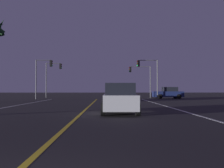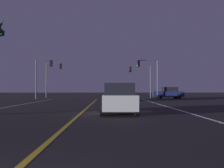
{
  "view_description": "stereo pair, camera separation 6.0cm",
  "coord_description": "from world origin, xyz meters",
  "px_view_note": "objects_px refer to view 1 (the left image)",
  "views": [
    {
      "loc": [
        1.48,
        -1.73,
        1.36
      ],
      "look_at": [
        2.06,
        29.52,
        2.06
      ],
      "focal_mm": 38.15,
      "sensor_mm": 36.0,
      "label": 1
    },
    {
      "loc": [
        1.54,
        -1.73,
        1.36
      ],
      "look_at": [
        2.06,
        29.52,
        2.06
      ],
      "focal_mm": 38.15,
      "sensor_mm": 36.0,
      "label": 2
    }
  ],
  "objects_px": {
    "traffic_light_near_left": "(44,70)",
    "traffic_light_far_right": "(140,74)",
    "car_ahead_far": "(119,94)",
    "traffic_light_far_left": "(54,72)",
    "car_crossing_side": "(168,93)",
    "car_lead_same_lane": "(119,99)",
    "traffic_light_near_right": "(148,70)"
  },
  "relations": [
    {
      "from": "car_crossing_side",
      "to": "traffic_light_near_right",
      "type": "height_order",
      "value": "traffic_light_near_right"
    },
    {
      "from": "car_lead_same_lane",
      "to": "car_crossing_side",
      "type": "bearing_deg",
      "value": -21.3
    },
    {
      "from": "traffic_light_near_left",
      "to": "traffic_light_far_right",
      "type": "distance_m",
      "value": 15.18
    },
    {
      "from": "traffic_light_far_left",
      "to": "traffic_light_near_left",
      "type": "bearing_deg",
      "value": -91.09
    },
    {
      "from": "car_ahead_far",
      "to": "traffic_light_near_right",
      "type": "distance_m",
      "value": 7.46
    },
    {
      "from": "traffic_light_near_left",
      "to": "traffic_light_far_right",
      "type": "xyz_separation_m",
      "value": [
        14.14,
        5.5,
        -0.19
      ]
    },
    {
      "from": "car_ahead_far",
      "to": "traffic_light_far_left",
      "type": "bearing_deg",
      "value": 43.47
    },
    {
      "from": "car_crossing_side",
      "to": "traffic_light_far_left",
      "type": "height_order",
      "value": "traffic_light_far_left"
    },
    {
      "from": "car_lead_same_lane",
      "to": "traffic_light_far_right",
      "type": "xyz_separation_m",
      "value": [
        4.59,
        25.14,
        3.02
      ]
    },
    {
      "from": "car_ahead_far",
      "to": "car_crossing_side",
      "type": "distance_m",
      "value": 10.02
    },
    {
      "from": "traffic_light_far_right",
      "to": "traffic_light_far_left",
      "type": "height_order",
      "value": "traffic_light_far_left"
    },
    {
      "from": "car_ahead_far",
      "to": "traffic_light_far_left",
      "type": "relative_size",
      "value": 0.76
    },
    {
      "from": "car_ahead_far",
      "to": "traffic_light_far_left",
      "type": "distance_m",
      "value": 15.03
    },
    {
      "from": "car_lead_same_lane",
      "to": "car_crossing_side",
      "type": "xyz_separation_m",
      "value": [
        8.21,
        21.06,
        0.0
      ]
    },
    {
      "from": "traffic_light_near_right",
      "to": "traffic_light_near_left",
      "type": "height_order",
      "value": "traffic_light_near_right"
    },
    {
      "from": "car_crossing_side",
      "to": "traffic_light_near_right",
      "type": "relative_size",
      "value": 0.78
    },
    {
      "from": "car_ahead_far",
      "to": "traffic_light_near_left",
      "type": "height_order",
      "value": "traffic_light_near_left"
    },
    {
      "from": "car_lead_same_lane",
      "to": "traffic_light_far_left",
      "type": "bearing_deg",
      "value": 20.61
    },
    {
      "from": "car_crossing_side",
      "to": "traffic_light_far_left",
      "type": "distance_m",
      "value": 18.43
    },
    {
      "from": "traffic_light_near_right",
      "to": "traffic_light_far_right",
      "type": "xyz_separation_m",
      "value": [
        -0.37,
        5.5,
        -0.23
      ]
    },
    {
      "from": "car_lead_same_lane",
      "to": "traffic_light_far_right",
      "type": "distance_m",
      "value": 25.73
    },
    {
      "from": "car_crossing_side",
      "to": "traffic_light_near_left",
      "type": "relative_size",
      "value": 0.78
    },
    {
      "from": "traffic_light_near_left",
      "to": "traffic_light_far_left",
      "type": "distance_m",
      "value": 5.5
    },
    {
      "from": "car_crossing_side",
      "to": "traffic_light_near_right",
      "type": "bearing_deg",
      "value": 23.59
    },
    {
      "from": "traffic_light_near_right",
      "to": "traffic_light_near_left",
      "type": "relative_size",
      "value": 1.0
    },
    {
      "from": "car_ahead_far",
      "to": "traffic_light_near_left",
      "type": "distance_m",
      "value": 11.85
    },
    {
      "from": "car_ahead_far",
      "to": "traffic_light_near_right",
      "type": "xyz_separation_m",
      "value": [
        4.32,
        5.14,
        3.25
      ]
    },
    {
      "from": "car_lead_same_lane",
      "to": "car_ahead_far",
      "type": "height_order",
      "value": "same"
    },
    {
      "from": "car_crossing_side",
      "to": "traffic_light_near_left",
      "type": "distance_m",
      "value": 18.11
    },
    {
      "from": "car_lead_same_lane",
      "to": "traffic_light_near_right",
      "type": "xyz_separation_m",
      "value": [
        4.95,
        19.64,
        3.25
      ]
    },
    {
      "from": "traffic_light_near_right",
      "to": "traffic_light_far_left",
      "type": "relative_size",
      "value": 0.98
    },
    {
      "from": "car_ahead_far",
      "to": "traffic_light_far_left",
      "type": "height_order",
      "value": "traffic_light_far_left"
    }
  ]
}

